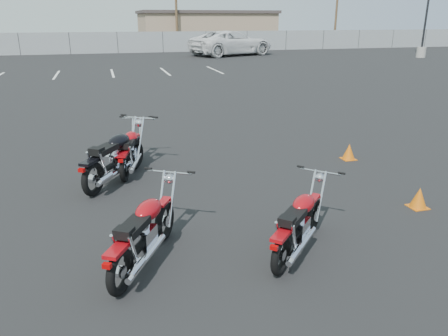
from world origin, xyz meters
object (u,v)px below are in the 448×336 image
object	(u,v)px
motorcycle_front_red	(131,150)
motorcycle_third_red	(144,232)
motorcycle_rear_red	(299,223)
white_van	(232,36)
motorcycle_second_black	(115,157)

from	to	relation	value
motorcycle_front_red	motorcycle_third_red	distance (m)	3.72
motorcycle_rear_red	motorcycle_front_red	bearing A→B (deg)	115.84
motorcycle_third_red	white_van	xyz separation A→B (m)	(10.28, 30.98, 1.13)
white_van	motorcycle_rear_red	bearing A→B (deg)	144.80
motorcycle_third_red	white_van	distance (m)	32.66
motorcycle_front_red	white_van	xyz separation A→B (m)	(10.19, 27.26, 1.13)
motorcycle_rear_red	white_van	distance (m)	32.31
motorcycle_rear_red	motorcycle_third_red	bearing A→B (deg)	173.23
motorcycle_second_black	motorcycle_rear_red	world-z (taller)	motorcycle_second_black
motorcycle_third_red	motorcycle_front_red	bearing A→B (deg)	88.61
motorcycle_rear_red	white_van	xyz separation A→B (m)	(8.28, 31.21, 1.15)
motorcycle_rear_red	white_van	bearing A→B (deg)	75.14
motorcycle_front_red	motorcycle_second_black	distance (m)	0.67
motorcycle_second_black	motorcycle_rear_red	size ratio (longest dim) A/B	1.30
motorcycle_third_red	motorcycle_rear_red	bearing A→B (deg)	-6.77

